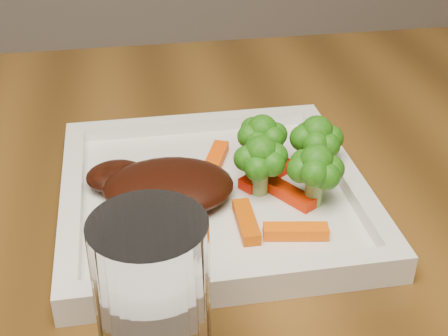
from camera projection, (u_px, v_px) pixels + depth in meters
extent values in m
cube|color=white|center=(213.00, 198.00, 0.57)|extent=(0.27, 0.27, 0.01)
ellipsoid|color=black|center=(169.00, 186.00, 0.55)|extent=(0.12, 0.10, 0.03)
cube|color=#FF6104|center=(296.00, 231.00, 0.51)|extent=(0.05, 0.02, 0.01)
cube|color=#CF5003|center=(246.00, 221.00, 0.52)|extent=(0.02, 0.05, 0.01)
cube|color=#FF4F04|center=(216.00, 158.00, 0.61)|extent=(0.03, 0.06, 0.01)
cube|color=red|center=(288.00, 193.00, 0.56)|extent=(0.04, 0.05, 0.01)
cube|color=red|center=(267.00, 174.00, 0.59)|extent=(0.06, 0.05, 0.01)
cylinder|color=white|center=(153.00, 303.00, 0.38)|extent=(0.09, 0.09, 0.12)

